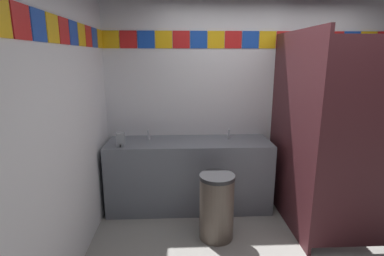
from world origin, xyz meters
name	(u,v)px	position (x,y,z in m)	size (l,w,h in m)	color
wall_back	(255,95)	(0.00, 1.51, 1.38)	(3.85, 0.09, 2.74)	silver
wall_side	(57,121)	(-1.97, 0.00, 1.38)	(0.09, 2.93, 2.74)	silver
vanity_counter	(189,174)	(-0.88, 1.17, 0.44)	(1.99, 0.60, 0.86)	slate
faucet_left	(149,136)	(-1.38, 1.26, 0.92)	(0.04, 0.10, 0.14)	silver
faucet_right	(228,135)	(-0.38, 1.26, 0.92)	(0.04, 0.10, 0.14)	silver
soap_dispenser	(121,140)	(-1.67, 0.98, 0.94)	(0.09, 0.09, 0.16)	gray
stall_divider	(317,137)	(0.41, 0.54, 1.07)	(0.92, 1.35, 2.14)	#471E23
toilet	(331,187)	(0.88, 1.00, 0.30)	(0.39, 0.49, 0.74)	white
trash_bin	(217,207)	(-0.62, 0.47, 0.35)	(0.36, 0.36, 0.70)	brown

